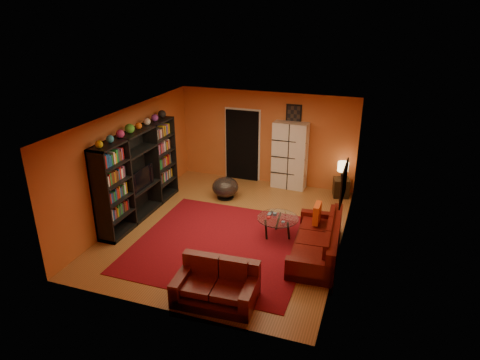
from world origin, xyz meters
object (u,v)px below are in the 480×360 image
(entertainment_unit, at_px, (139,174))
(side_table, at_px, (341,187))
(sofa, at_px, (320,242))
(table_lamp, at_px, (343,167))
(bowl_chair, at_px, (225,187))
(loveseat, at_px, (217,284))
(coffee_table, at_px, (278,220))
(tv, at_px, (140,178))
(storage_cabinet, at_px, (290,156))

(entertainment_unit, height_order, side_table, entertainment_unit)
(sofa, xyz_separation_m, table_lamp, (0.05, 3.07, 0.55))
(bowl_chair, xyz_separation_m, table_lamp, (2.87, 1.12, 0.53))
(loveseat, relative_size, coffee_table, 1.60)
(tv, xyz_separation_m, table_lamp, (4.42, 2.71, -0.14))
(bowl_chair, height_order, table_lamp, table_lamp)
(tv, bearing_deg, storage_cabinet, -45.90)
(entertainment_unit, bearing_deg, table_lamp, 30.64)
(loveseat, bearing_deg, side_table, -19.80)
(sofa, bearing_deg, coffee_table, 153.11)
(entertainment_unit, xyz_separation_m, coffee_table, (3.41, 0.02, -0.64))
(coffee_table, bearing_deg, bowl_chair, 140.18)
(storage_cabinet, bearing_deg, sofa, -63.49)
(sofa, xyz_separation_m, loveseat, (-1.46, -2.00, 0.00))
(entertainment_unit, relative_size, storage_cabinet, 1.61)
(storage_cabinet, distance_m, bowl_chair, 2.00)
(loveseat, relative_size, side_table, 2.89)
(sofa, relative_size, side_table, 4.50)
(sofa, bearing_deg, side_table, 85.57)
(sofa, height_order, table_lamp, table_lamp)
(loveseat, xyz_separation_m, coffee_table, (0.45, 2.44, 0.12))
(coffee_table, distance_m, side_table, 2.84)
(loveseat, bearing_deg, bowl_chair, 15.82)
(loveseat, distance_m, table_lamp, 5.31)
(coffee_table, distance_m, storage_cabinet, 2.86)
(sofa, bearing_deg, entertainment_unit, 171.15)
(loveseat, xyz_separation_m, table_lamp, (1.51, 5.07, 0.54))
(side_table, height_order, table_lamp, table_lamp)
(tv, relative_size, coffee_table, 0.96)
(loveseat, bearing_deg, sofa, -39.26)
(bowl_chair, bearing_deg, storage_cabinet, 42.08)
(loveseat, xyz_separation_m, bowl_chair, (-1.36, 3.95, 0.02))
(side_table, relative_size, table_lamp, 1.07)
(table_lamp, bearing_deg, bowl_chair, -158.70)
(table_lamp, bearing_deg, storage_cabinet, 173.97)
(loveseat, xyz_separation_m, side_table, (1.51, 5.07, -0.04))
(sofa, relative_size, loveseat, 1.56)
(entertainment_unit, height_order, loveseat, entertainment_unit)
(sofa, height_order, storage_cabinet, storage_cabinet)
(coffee_table, height_order, side_table, side_table)
(entertainment_unit, xyz_separation_m, bowl_chair, (1.60, 1.53, -0.74))
(entertainment_unit, xyz_separation_m, storage_cabinet, (3.01, 2.80, -0.12))
(bowl_chair, height_order, side_table, bowl_chair)
(loveseat, height_order, bowl_chair, loveseat)
(entertainment_unit, bearing_deg, sofa, -5.45)
(table_lamp, bearing_deg, loveseat, -106.61)
(entertainment_unit, bearing_deg, tv, -52.38)
(loveseat, bearing_deg, table_lamp, -19.80)
(entertainment_unit, distance_m, coffee_table, 3.47)
(entertainment_unit, relative_size, loveseat, 2.08)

